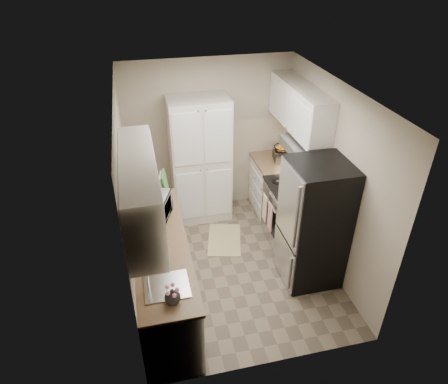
{
  "coord_description": "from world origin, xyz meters",
  "views": [
    {
      "loc": [
        -1.09,
        -4.1,
        3.86
      ],
      "look_at": [
        -0.1,
        0.15,
        1.13
      ],
      "focal_mm": 32.0,
      "sensor_mm": 36.0,
      "label": 1
    }
  ],
  "objects_px": {
    "pantry_cabinet": "(200,161)",
    "electric_range": "(291,212)",
    "microwave": "(153,209)",
    "toaster_oven": "(282,155)",
    "refrigerator": "(314,224)",
    "wine_bottle": "(148,198)"
  },
  "relations": [
    {
      "from": "electric_range",
      "to": "toaster_oven",
      "type": "height_order",
      "value": "electric_range"
    },
    {
      "from": "refrigerator",
      "to": "toaster_oven",
      "type": "bearing_deg",
      "value": 84.66
    },
    {
      "from": "electric_range",
      "to": "refrigerator",
      "type": "height_order",
      "value": "refrigerator"
    },
    {
      "from": "pantry_cabinet",
      "to": "microwave",
      "type": "bearing_deg",
      "value": -123.05
    },
    {
      "from": "toaster_oven",
      "to": "refrigerator",
      "type": "bearing_deg",
      "value": -85.84
    },
    {
      "from": "refrigerator",
      "to": "toaster_oven",
      "type": "xyz_separation_m",
      "value": [
        0.15,
        1.61,
        0.16
      ]
    },
    {
      "from": "refrigerator",
      "to": "toaster_oven",
      "type": "relative_size",
      "value": 5.21
    },
    {
      "from": "pantry_cabinet",
      "to": "wine_bottle",
      "type": "bearing_deg",
      "value": -131.41
    },
    {
      "from": "electric_range",
      "to": "microwave",
      "type": "bearing_deg",
      "value": -170.46
    },
    {
      "from": "pantry_cabinet",
      "to": "toaster_oven",
      "type": "bearing_deg",
      "value": -5.31
    },
    {
      "from": "wine_bottle",
      "to": "electric_range",
      "type": "bearing_deg",
      "value": 1.38
    },
    {
      "from": "microwave",
      "to": "toaster_oven",
      "type": "height_order",
      "value": "microwave"
    },
    {
      "from": "refrigerator",
      "to": "pantry_cabinet",
      "type": "bearing_deg",
      "value": 123.46
    },
    {
      "from": "wine_bottle",
      "to": "toaster_oven",
      "type": "height_order",
      "value": "wine_bottle"
    },
    {
      "from": "microwave",
      "to": "electric_range",
      "type": "bearing_deg",
      "value": -59.93
    },
    {
      "from": "wine_bottle",
      "to": "microwave",
      "type": "bearing_deg",
      "value": -82.23
    },
    {
      "from": "microwave",
      "to": "refrigerator",
      "type": "bearing_deg",
      "value": -82.81
    },
    {
      "from": "pantry_cabinet",
      "to": "toaster_oven",
      "type": "xyz_separation_m",
      "value": [
        1.29,
        -0.12,
        0.01
      ]
    },
    {
      "from": "pantry_cabinet",
      "to": "electric_range",
      "type": "height_order",
      "value": "pantry_cabinet"
    },
    {
      "from": "pantry_cabinet",
      "to": "electric_range",
      "type": "relative_size",
      "value": 1.77
    },
    {
      "from": "electric_range",
      "to": "toaster_oven",
      "type": "bearing_deg",
      "value": 81.85
    },
    {
      "from": "wine_bottle",
      "to": "refrigerator",
      "type": "bearing_deg",
      "value": -20.59
    }
  ]
}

